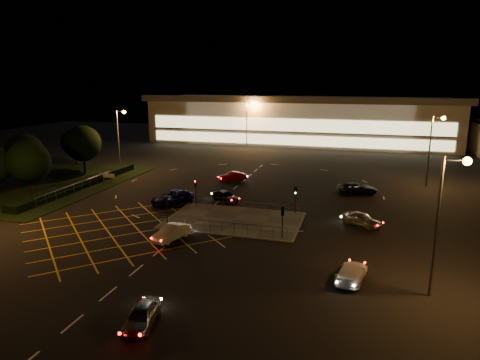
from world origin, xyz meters
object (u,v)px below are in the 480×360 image
(car_near_silver, at_px, (142,315))
(car_approach_white, at_px, (352,272))
(car_right_silver, at_px, (362,219))
(car_queue_white, at_px, (171,233))
(signal_se, at_px, (283,215))
(signal_ne, at_px, (295,194))
(car_circ_red, at_px, (233,177))
(signal_sw, at_px, (167,206))
(signal_nw, at_px, (196,187))
(car_far_dkgrey, at_px, (225,196))
(car_left_blue, at_px, (172,197))
(car_east_grey, at_px, (357,188))

(car_near_silver, relative_size, car_approach_white, 0.87)
(car_near_silver, bearing_deg, car_right_silver, 50.73)
(car_queue_white, bearing_deg, signal_se, 32.72)
(signal_ne, relative_size, car_circ_red, 0.77)
(car_circ_red, bearing_deg, car_queue_white, -35.57)
(signal_sw, height_order, car_right_silver, signal_sw)
(signal_sw, height_order, signal_nw, same)
(signal_ne, distance_m, car_far_dkgrey, 9.88)
(signal_sw, bearing_deg, car_circ_red, -91.27)
(signal_sw, height_order, car_circ_red, signal_sw)
(signal_ne, bearing_deg, signal_se, -90.00)
(signal_ne, relative_size, car_far_dkgrey, 0.73)
(signal_nw, bearing_deg, car_left_blue, 176.74)
(car_circ_red, height_order, car_east_grey, car_east_grey)
(signal_se, relative_size, signal_nw, 1.00)
(signal_nw, xyz_separation_m, car_left_blue, (-3.22, 0.18, -1.59))
(signal_nw, xyz_separation_m, car_circ_red, (0.48, 13.78, -1.69))
(car_east_grey, xyz_separation_m, car_approach_white, (0.03, -26.27, -0.07))
(car_circ_red, bearing_deg, signal_se, -10.83)
(signal_sw, xyz_separation_m, signal_se, (12.00, 0.00, 0.00))
(car_far_dkgrey, height_order, car_circ_red, car_circ_red)
(car_near_silver, bearing_deg, signal_se, 61.53)
(signal_sw, bearing_deg, car_east_grey, -134.07)
(signal_nw, xyz_separation_m, car_approach_white, (18.63, -15.05, -1.71))
(signal_sw, bearing_deg, car_right_silver, -162.54)
(car_left_blue, height_order, car_east_grey, car_left_blue)
(signal_ne, xyz_separation_m, car_left_blue, (-15.22, 0.18, -1.59))
(car_east_grey, bearing_deg, car_right_silver, 165.64)
(signal_nw, distance_m, car_circ_red, 13.89)
(car_queue_white, distance_m, car_approach_white, 17.27)
(signal_sw, bearing_deg, car_near_silver, 110.37)
(signal_nw, distance_m, car_right_silver, 19.44)
(signal_se, xyz_separation_m, car_left_blue, (-15.22, 8.17, -1.59))
(car_far_dkgrey, xyz_separation_m, car_circ_red, (-2.27, 10.77, 0.05))
(signal_sw, distance_m, car_east_grey, 26.78)
(signal_nw, relative_size, signal_ne, 1.00)
(car_near_silver, relative_size, car_circ_red, 0.96)
(car_far_dkgrey, relative_size, car_approach_white, 0.95)
(car_east_grey, bearing_deg, signal_ne, 132.24)
(signal_sw, relative_size, car_far_dkgrey, 0.73)
(car_far_dkgrey, distance_m, car_approach_white, 24.05)
(car_near_silver, xyz_separation_m, car_circ_red, (-5.80, 38.68, 0.00))
(signal_ne, xyz_separation_m, car_east_grey, (6.59, 11.22, -1.64))
(signal_nw, distance_m, car_east_grey, 21.78)
(signal_se, distance_m, car_far_dkgrey, 14.47)
(car_east_grey, bearing_deg, car_far_dkgrey, 100.09)
(signal_nw, height_order, car_right_silver, signal_nw)
(car_far_dkgrey, relative_size, car_east_grey, 0.82)
(signal_sw, height_order, signal_se, same)
(car_near_silver, distance_m, car_left_blue, 26.82)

